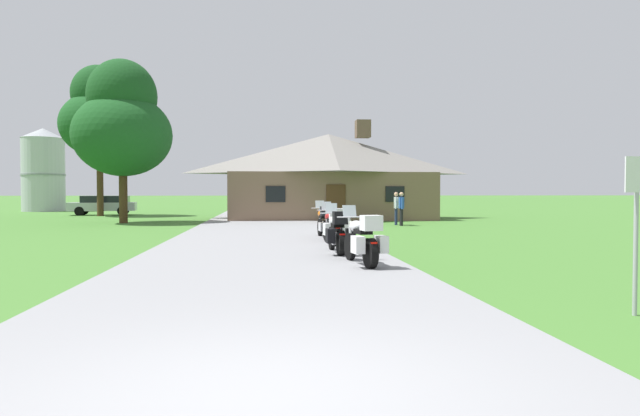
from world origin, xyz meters
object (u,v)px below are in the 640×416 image
at_px(bystander_blue_shirt_beside_signpost, 401,207).
at_px(motorcycle_red_third_in_row, 333,227).
at_px(bystander_white_shirt_near_lodge, 396,207).
at_px(metal_silo_distant, 43,170).
at_px(motorcycle_white_second_in_row, 338,233).
at_px(tree_left_near, 122,123).
at_px(motorcycle_white_nearest_to_camera, 363,240).
at_px(metal_signpost_roadside, 637,215).
at_px(parked_silver_suv_far_left, 104,204).
at_px(tree_left_far, 99,116).
at_px(motorcycle_orange_farthest_in_row, 324,222).

bearing_deg(bystander_blue_shirt_beside_signpost, motorcycle_red_third_in_row, -21.23).
relative_size(bystander_white_shirt_near_lodge, metal_silo_distant, 0.23).
relative_size(motorcycle_white_second_in_row, tree_left_near, 0.24).
height_order(motorcycle_white_nearest_to_camera, tree_left_near, tree_left_near).
relative_size(motorcycle_white_second_in_row, metal_silo_distant, 0.29).
xyz_separation_m(metal_signpost_roadside, parked_silver_suv_far_left, (-16.63, 34.19, -0.57)).
height_order(motorcycle_red_third_in_row, metal_signpost_roadside, metal_signpost_roadside).
xyz_separation_m(bystander_blue_shirt_beside_signpost, metal_silo_distant, (-25.96, 23.39, 2.69)).
distance_m(tree_left_near, tree_left_far, 10.08).
bearing_deg(motorcycle_red_third_in_row, motorcycle_white_nearest_to_camera, -94.28).
bearing_deg(parked_silver_suv_far_left, motorcycle_white_second_in_row, -160.64).
distance_m(motorcycle_red_third_in_row, tree_left_near, 17.36).
height_order(motorcycle_red_third_in_row, metal_silo_distant, metal_silo_distant).
relative_size(motorcycle_white_nearest_to_camera, bystander_white_shirt_near_lodge, 1.25).
bearing_deg(tree_left_far, bystander_white_shirt_near_lodge, -34.37).
xyz_separation_m(motorcycle_red_third_in_row, tree_left_near, (-9.66, 13.63, 4.74)).
height_order(bystander_white_shirt_near_lodge, parked_silver_suv_far_left, bystander_white_shirt_near_lodge).
bearing_deg(motorcycle_orange_farthest_in_row, metal_signpost_roadside, -79.26).
distance_m(motorcycle_red_third_in_row, bystander_white_shirt_near_lodge, 11.40).
bearing_deg(parked_silver_suv_far_left, motorcycle_white_nearest_to_camera, -162.11).
distance_m(motorcycle_white_second_in_row, metal_signpost_roadside, 7.91).
distance_m(tree_left_near, metal_silo_distant, 22.86).
xyz_separation_m(bystander_white_shirt_near_lodge, metal_silo_distant, (-25.85, 22.77, 2.69)).
bearing_deg(tree_left_near, motorcycle_white_second_in_row, -59.62).
relative_size(tree_left_near, parked_silver_suv_far_left, 1.83).
distance_m(metal_signpost_roadside, metal_silo_distant, 49.37).
bearing_deg(motorcycle_orange_farthest_in_row, motorcycle_white_nearest_to_camera, -91.99).
bearing_deg(motorcycle_red_third_in_row, motorcycle_orange_farthest_in_row, 85.63).
height_order(motorcycle_white_nearest_to_camera, bystander_blue_shirt_beside_signpost, bystander_blue_shirt_beside_signpost).
height_order(metal_signpost_roadside, tree_left_far, tree_left_far).
height_order(tree_left_far, parked_silver_suv_far_left, tree_left_far).
xyz_separation_m(tree_left_near, tree_left_far, (-3.86, 9.17, 1.62)).
relative_size(motorcycle_white_nearest_to_camera, metal_signpost_roadside, 0.97).
xyz_separation_m(metal_signpost_roadside, tree_left_near, (-12.53, 23.40, 4.00)).
distance_m(bystander_white_shirt_near_lodge, tree_left_near, 15.20).
distance_m(motorcycle_white_second_in_row, bystander_white_shirt_near_lodge, 13.81).
bearing_deg(motorcycle_white_nearest_to_camera, tree_left_near, 109.45).
height_order(motorcycle_white_nearest_to_camera, motorcycle_red_third_in_row, same).
relative_size(bystander_blue_shirt_beside_signpost, tree_left_far, 0.16).
relative_size(motorcycle_orange_farthest_in_row, metal_silo_distant, 0.29).
xyz_separation_m(motorcycle_white_second_in_row, metal_silo_distant, (-21.12, 35.73, 3.02)).
xyz_separation_m(bystander_white_shirt_near_lodge, tree_left_far, (-18.05, 12.35, 6.04)).
relative_size(metal_signpost_roadside, metal_silo_distant, 0.30).
bearing_deg(motorcycle_white_second_in_row, metal_silo_distant, 118.47).
height_order(motorcycle_white_second_in_row, motorcycle_orange_farthest_in_row, same).
relative_size(motorcycle_white_nearest_to_camera, metal_silo_distant, 0.29).
height_order(bystander_white_shirt_near_lodge, tree_left_far, tree_left_far).
relative_size(metal_signpost_roadside, tree_left_far, 0.20).
relative_size(motorcycle_white_nearest_to_camera, parked_silver_suv_far_left, 0.43).
bearing_deg(motorcycle_white_second_in_row, motorcycle_orange_farthest_in_row, 85.93).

